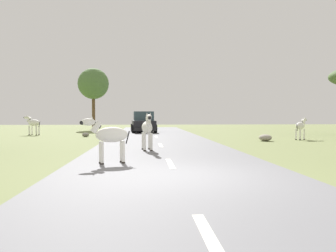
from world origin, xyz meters
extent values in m
plane|color=olive|center=(0.00, 0.00, 0.00)|extent=(90.00, 90.00, 0.00)
cube|color=slate|center=(-0.21, 0.00, 0.03)|extent=(6.00, 64.00, 0.05)
cube|color=silver|center=(-0.21, -4.00, 0.05)|extent=(0.16, 2.00, 0.01)
cube|color=silver|center=(-0.21, 2.00, 0.05)|extent=(0.16, 2.00, 0.01)
cube|color=silver|center=(-0.21, 8.00, 0.05)|extent=(0.16, 2.00, 0.01)
cube|color=silver|center=(-0.21, 14.00, 0.05)|extent=(0.16, 2.00, 0.01)
cube|color=silver|center=(-0.21, 20.00, 0.05)|extent=(0.16, 2.00, 0.01)
cube|color=silver|center=(-0.21, 26.00, 0.05)|extent=(0.16, 2.00, 0.01)
ellipsoid|color=silver|center=(-0.86, 5.78, 0.97)|extent=(0.52, 1.08, 0.49)
cylinder|color=silver|center=(-0.96, 5.43, 0.41)|extent=(0.11, 0.11, 0.71)
cylinder|color=#28231E|center=(-0.96, 5.43, 0.07)|extent=(0.13, 0.13, 0.05)
cylinder|color=silver|center=(-0.70, 5.45, 0.41)|extent=(0.11, 0.11, 0.71)
cylinder|color=#28231E|center=(-0.70, 5.45, 0.07)|extent=(0.13, 0.13, 0.05)
cylinder|color=silver|center=(-1.03, 6.11, 0.41)|extent=(0.11, 0.11, 0.71)
cylinder|color=#28231E|center=(-1.03, 6.11, 0.07)|extent=(0.13, 0.13, 0.05)
cylinder|color=silver|center=(-0.76, 6.14, 0.41)|extent=(0.11, 0.11, 0.71)
cylinder|color=#28231E|center=(-0.76, 6.14, 0.07)|extent=(0.13, 0.13, 0.05)
cylinder|color=silver|center=(-0.81, 5.28, 1.23)|extent=(0.23, 0.39, 0.42)
cube|color=black|center=(-0.81, 5.28, 1.31)|extent=(0.07, 0.35, 0.29)
ellipsoid|color=silver|center=(-0.79, 5.04, 1.38)|extent=(0.23, 0.47, 0.23)
ellipsoid|color=black|center=(-0.77, 4.86, 1.37)|extent=(0.15, 0.17, 0.14)
cone|color=silver|center=(-0.87, 5.15, 1.50)|extent=(0.09, 0.09, 0.13)
cone|color=silver|center=(-0.74, 5.16, 1.50)|extent=(0.09, 0.09, 0.13)
cylinder|color=black|center=(-0.91, 6.30, 0.88)|extent=(0.05, 0.15, 0.42)
ellipsoid|color=silver|center=(-9.16, 17.54, 0.92)|extent=(1.11, 0.83, 0.49)
cylinder|color=silver|center=(-9.40, 17.81, 0.35)|extent=(0.14, 0.14, 0.71)
cylinder|color=#28231E|center=(-9.40, 17.81, 0.02)|extent=(0.16, 0.16, 0.05)
cylinder|color=silver|center=(-9.52, 17.57, 0.35)|extent=(0.14, 0.14, 0.71)
cylinder|color=#28231E|center=(-9.52, 17.57, 0.02)|extent=(0.16, 0.16, 0.05)
cylinder|color=silver|center=(-8.80, 17.51, 0.35)|extent=(0.14, 0.14, 0.71)
cylinder|color=#28231E|center=(-8.80, 17.51, 0.02)|extent=(0.16, 0.16, 0.05)
cylinder|color=silver|center=(-8.91, 17.27, 0.35)|extent=(0.14, 0.14, 0.71)
cylinder|color=#28231E|center=(-8.91, 17.27, 0.02)|extent=(0.16, 0.16, 0.05)
cylinder|color=silver|center=(-9.60, 17.76, 1.17)|extent=(0.42, 0.33, 0.42)
cube|color=black|center=(-9.60, 17.76, 1.25)|extent=(0.32, 0.19, 0.29)
ellipsoid|color=silver|center=(-9.82, 17.87, 1.32)|extent=(0.49, 0.37, 0.23)
ellipsoid|color=black|center=(-9.98, 17.95, 1.31)|extent=(0.20, 0.19, 0.14)
cone|color=silver|center=(-9.69, 17.88, 1.44)|extent=(0.11, 0.11, 0.13)
cone|color=silver|center=(-9.75, 17.76, 1.44)|extent=(0.11, 0.11, 0.13)
cylinder|color=black|center=(-8.69, 17.31, 0.82)|extent=(0.15, 0.10, 0.42)
ellipsoid|color=silver|center=(-1.92, 2.18, 0.89)|extent=(1.02, 0.65, 0.45)
cylinder|color=silver|center=(-2.25, 2.20, 0.38)|extent=(0.12, 0.12, 0.65)
cylinder|color=#28231E|center=(-2.25, 2.20, 0.07)|extent=(0.14, 0.14, 0.04)
cylinder|color=silver|center=(-2.18, 1.97, 0.38)|extent=(0.12, 0.12, 0.65)
cylinder|color=#28231E|center=(-2.18, 1.97, 0.07)|extent=(0.14, 0.14, 0.04)
cylinder|color=silver|center=(-1.66, 2.39, 0.38)|extent=(0.12, 0.12, 0.65)
cylinder|color=#28231E|center=(-1.66, 2.39, 0.07)|extent=(0.14, 0.14, 0.04)
cylinder|color=silver|center=(-1.58, 2.16, 0.38)|extent=(0.12, 0.12, 0.65)
cylinder|color=#28231E|center=(-1.58, 2.16, 0.07)|extent=(0.14, 0.14, 0.04)
cylinder|color=silver|center=(-2.35, 2.04, 1.12)|extent=(0.38, 0.27, 0.38)
cube|color=black|center=(-2.35, 2.04, 1.20)|extent=(0.31, 0.13, 0.26)
ellipsoid|color=silver|center=(-2.57, 1.98, 1.27)|extent=(0.45, 0.29, 0.21)
ellipsoid|color=black|center=(-2.72, 1.93, 1.25)|extent=(0.18, 0.16, 0.12)
cone|color=silver|center=(-2.48, 2.07, 1.37)|extent=(0.10, 0.10, 0.12)
cone|color=silver|center=(-2.45, 1.95, 1.37)|extent=(0.10, 0.10, 0.12)
cylinder|color=black|center=(-1.46, 2.33, 0.81)|extent=(0.14, 0.07, 0.39)
ellipsoid|color=silver|center=(8.34, 11.59, 0.83)|extent=(0.95, 0.91, 0.45)
cylinder|color=silver|center=(8.65, 11.71, 0.32)|extent=(0.13, 0.13, 0.64)
cylinder|color=#28231E|center=(8.65, 11.71, 0.02)|extent=(0.15, 0.15, 0.04)
cylinder|color=silver|center=(8.48, 11.88, 0.32)|extent=(0.13, 0.13, 0.64)
cylinder|color=#28231E|center=(8.48, 11.88, 0.02)|extent=(0.15, 0.15, 0.04)
cylinder|color=silver|center=(8.19, 11.29, 0.32)|extent=(0.13, 0.13, 0.64)
cylinder|color=#28231E|center=(8.19, 11.29, 0.02)|extent=(0.15, 0.15, 0.04)
cylinder|color=silver|center=(8.03, 11.47, 0.32)|extent=(0.13, 0.13, 0.64)
cylinder|color=#28231E|center=(8.03, 11.47, 0.02)|extent=(0.15, 0.15, 0.04)
cylinder|color=silver|center=(8.67, 11.89, 1.06)|extent=(0.36, 0.35, 0.38)
cube|color=black|center=(8.67, 11.89, 1.14)|extent=(0.25, 0.23, 0.26)
ellipsoid|color=silver|center=(8.84, 12.04, 1.20)|extent=(0.42, 0.40, 0.21)
ellipsoid|color=black|center=(8.96, 12.15, 1.19)|extent=(0.19, 0.19, 0.12)
cone|color=silver|center=(8.80, 11.93, 1.30)|extent=(0.11, 0.11, 0.12)
cone|color=silver|center=(8.72, 12.02, 1.30)|extent=(0.11, 0.11, 0.12)
cylinder|color=black|center=(7.99, 11.27, 0.75)|extent=(0.12, 0.11, 0.38)
cube|color=#1E479E|center=(-0.92, 28.70, 0.63)|extent=(1.80, 4.20, 0.80)
cube|color=#334751|center=(-0.92, 28.90, 1.41)|extent=(1.64, 2.20, 0.76)
cube|color=black|center=(-0.92, 26.54, 0.36)|extent=(1.71, 0.16, 0.24)
cylinder|color=black|center=(-1.82, 27.35, 0.39)|extent=(0.22, 0.68, 0.68)
cylinder|color=black|center=(-0.02, 27.35, 0.39)|extent=(0.22, 0.68, 0.68)
cylinder|color=black|center=(-1.82, 30.05, 0.39)|extent=(0.22, 0.68, 0.68)
cylinder|color=black|center=(-0.02, 30.05, 0.39)|extent=(0.22, 0.68, 0.68)
cube|color=black|center=(-1.08, 20.43, 0.63)|extent=(2.10, 4.32, 0.80)
cube|color=#334751|center=(-1.10, 20.63, 1.41)|extent=(1.79, 2.31, 0.76)
cube|color=black|center=(-0.93, 18.27, 0.36)|extent=(1.72, 0.28, 0.24)
cylinder|color=black|center=(-1.89, 19.01, 0.39)|extent=(0.27, 0.69, 0.68)
cylinder|color=black|center=(-0.09, 19.14, 0.39)|extent=(0.27, 0.69, 0.68)
cylinder|color=black|center=(-2.08, 21.71, 0.39)|extent=(0.27, 0.69, 0.68)
cylinder|color=black|center=(-0.28, 21.84, 0.39)|extent=(0.27, 0.69, 0.68)
cylinder|color=brown|center=(-6.37, 27.84, 1.76)|extent=(0.33, 0.33, 3.51)
sphere|color=#4C7038|center=(-6.37, 27.84, 4.81)|extent=(3.24, 3.24, 3.24)
ellipsoid|color=gray|center=(-5.00, 15.28, 0.14)|extent=(0.48, 0.40, 0.28)
ellipsoid|color=gray|center=(5.88, 10.72, 0.19)|extent=(0.71, 0.76, 0.38)
camera|label=1|loc=(-0.95, -7.58, 1.46)|focal=35.35mm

